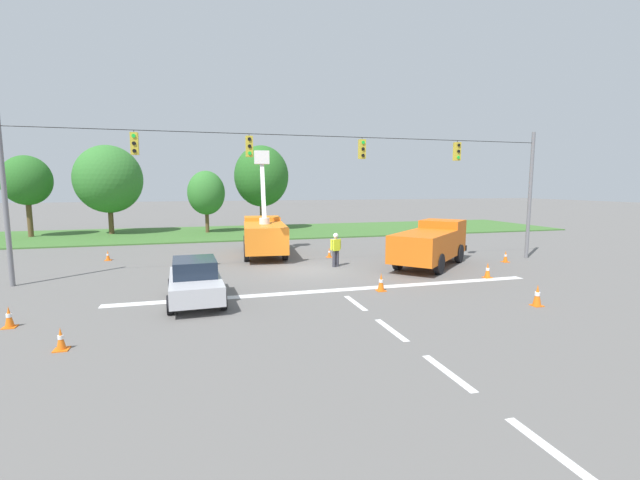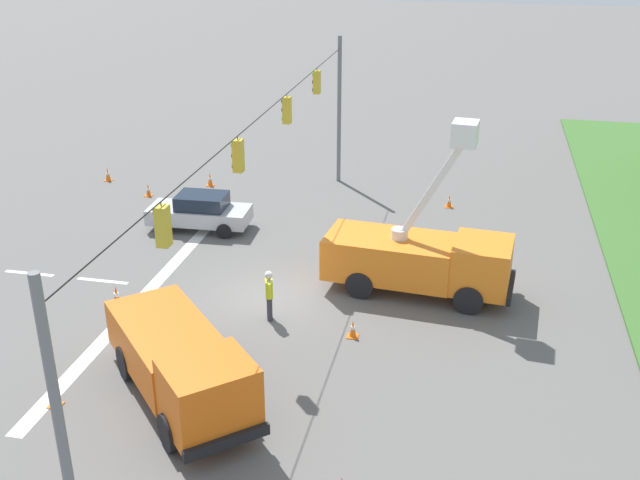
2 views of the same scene
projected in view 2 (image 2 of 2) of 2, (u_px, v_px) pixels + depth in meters
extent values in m
plane|color=#605E5B|center=(269.00, 298.00, 26.36)|extent=(200.00, 200.00, 0.00)
cube|color=silver|center=(153.00, 286.00, 27.21)|extent=(17.60, 0.50, 0.01)
cube|color=silver|center=(103.00, 281.00, 27.60)|extent=(0.20, 2.00, 0.01)
cube|color=silver|center=(29.00, 273.00, 28.18)|extent=(0.20, 2.00, 0.01)
cylinder|color=slate|center=(339.00, 111.00, 36.58)|extent=(0.20, 0.20, 7.20)
cylinder|color=slate|center=(64.00, 455.00, 13.28)|extent=(0.20, 0.20, 7.20)
cylinder|color=black|center=(263.00, 114.00, 23.73)|extent=(26.00, 0.03, 0.03)
cylinder|color=black|center=(317.00, 69.00, 30.86)|extent=(0.02, 0.02, 0.10)
cube|color=gold|center=(317.00, 82.00, 31.08)|extent=(0.32, 0.28, 0.96)
cylinder|color=green|center=(313.00, 74.00, 30.98)|extent=(0.16, 0.05, 0.16)
cylinder|color=black|center=(313.00, 82.00, 31.11)|extent=(0.16, 0.05, 0.16)
cylinder|color=black|center=(313.00, 90.00, 31.23)|extent=(0.16, 0.05, 0.16)
cylinder|color=black|center=(287.00, 95.00, 26.41)|extent=(0.02, 0.02, 0.10)
cube|color=gold|center=(287.00, 110.00, 26.62)|extent=(0.32, 0.28, 0.96)
cylinder|color=black|center=(282.00, 101.00, 26.53)|extent=(0.16, 0.05, 0.16)
cylinder|color=black|center=(283.00, 110.00, 26.65)|extent=(0.16, 0.05, 0.16)
cylinder|color=green|center=(283.00, 119.00, 26.78)|extent=(0.16, 0.05, 0.16)
cylinder|color=black|center=(237.00, 138.00, 21.37)|extent=(0.02, 0.02, 0.10)
cube|color=gold|center=(238.00, 156.00, 21.58)|extent=(0.32, 0.28, 0.96)
cylinder|color=green|center=(232.00, 145.00, 21.48)|extent=(0.16, 0.05, 0.16)
cylinder|color=black|center=(233.00, 155.00, 21.61)|extent=(0.16, 0.05, 0.16)
cylinder|color=black|center=(233.00, 166.00, 21.74)|extent=(0.16, 0.05, 0.16)
cylinder|color=black|center=(161.00, 204.00, 16.49)|extent=(0.02, 0.02, 0.10)
cube|color=gold|center=(163.00, 226.00, 16.70)|extent=(0.32, 0.28, 0.96)
cylinder|color=black|center=(155.00, 212.00, 16.60)|extent=(0.16, 0.05, 0.16)
cylinder|color=black|center=(156.00, 226.00, 16.73)|extent=(0.16, 0.05, 0.16)
cylinder|color=green|center=(158.00, 239.00, 16.86)|extent=(0.16, 0.05, 0.16)
cube|color=orange|center=(390.00, 256.00, 26.63)|extent=(2.75, 4.72, 1.47)
cube|color=orange|center=(482.00, 265.00, 25.70)|extent=(2.42, 2.14, 1.70)
cube|color=#1E2838|center=(503.00, 260.00, 25.39)|extent=(1.99, 0.28, 0.77)
cube|color=black|center=(511.00, 287.00, 25.69)|extent=(2.35, 0.38, 0.30)
cylinder|color=black|center=(476.00, 273.00, 27.05)|extent=(0.37, 1.02, 1.00)
cylinder|color=black|center=(468.00, 300.00, 25.17)|extent=(0.37, 1.02, 1.00)
cylinder|color=black|center=(374.00, 260.00, 28.09)|extent=(0.37, 1.02, 1.00)
cylinder|color=black|center=(360.00, 285.00, 26.21)|extent=(0.37, 1.02, 1.00)
cylinder|color=silver|center=(400.00, 234.00, 26.18)|extent=(0.60, 0.60, 0.36)
cube|color=white|center=(431.00, 192.00, 25.24)|extent=(0.44, 2.21, 3.81)
cube|color=white|center=(465.00, 134.00, 24.13)|extent=(0.97, 0.88, 0.80)
cube|color=orange|center=(167.00, 345.00, 21.25)|extent=(4.78, 4.63, 1.36)
cube|color=orange|center=(209.00, 395.00, 18.66)|extent=(2.86, 2.88, 1.78)
cube|color=#1E2838|center=(219.00, 399.00, 18.01)|extent=(1.36, 1.49, 0.80)
cube|color=black|center=(227.00, 442.00, 18.15)|extent=(1.64, 1.78, 0.30)
cylinder|color=black|center=(244.00, 407.00, 19.70)|extent=(0.93, 0.88, 1.00)
cylinder|color=black|center=(169.00, 432.00, 18.74)|extent=(0.93, 0.88, 1.00)
cylinder|color=black|center=(193.00, 343.00, 22.62)|extent=(0.93, 0.88, 1.00)
cylinder|color=black|center=(126.00, 362.00, 21.66)|extent=(0.93, 0.88, 1.00)
cube|color=#B7B7BC|center=(199.00, 214.00, 31.98)|extent=(1.95, 4.38, 0.64)
cube|color=#192333|center=(202.00, 201.00, 31.70)|extent=(1.59, 2.13, 0.60)
cylinder|color=black|center=(163.00, 227.00, 31.53)|extent=(0.23, 0.65, 0.64)
cylinder|color=black|center=(177.00, 212.00, 33.09)|extent=(0.23, 0.65, 0.64)
cylinder|color=black|center=(224.00, 231.00, 31.12)|extent=(0.23, 0.65, 0.64)
cylinder|color=black|center=(235.00, 216.00, 32.68)|extent=(0.23, 0.65, 0.64)
cylinder|color=#383842|center=(270.00, 309.00, 24.73)|extent=(0.18, 0.18, 0.85)
cylinder|color=#383842|center=(269.00, 306.00, 24.92)|extent=(0.18, 0.18, 0.85)
cube|color=#D8EA26|center=(269.00, 288.00, 24.53)|extent=(0.46, 0.36, 0.60)
cube|color=silver|center=(269.00, 288.00, 24.53)|extent=(0.42, 0.21, 0.62)
cylinder|color=#D8EA26|center=(269.00, 291.00, 24.28)|extent=(0.11, 0.11, 0.55)
cylinder|color=#D8EA26|center=(269.00, 284.00, 24.77)|extent=(0.11, 0.11, 0.55)
sphere|color=tan|center=(269.00, 277.00, 24.36)|extent=(0.22, 0.22, 0.22)
sphere|color=white|center=(269.00, 275.00, 24.34)|extent=(0.26, 0.26, 0.26)
cube|color=orange|center=(210.00, 185.00, 37.29)|extent=(0.36, 0.36, 0.03)
cone|color=orange|center=(210.00, 179.00, 37.16)|extent=(0.25, 0.25, 0.63)
cylinder|color=white|center=(210.00, 179.00, 37.14)|extent=(0.16, 0.16, 0.11)
cube|color=orange|center=(353.00, 336.00, 23.94)|extent=(0.36, 0.36, 0.03)
cone|color=orange|center=(353.00, 328.00, 23.82)|extent=(0.22, 0.22, 0.55)
cylinder|color=white|center=(353.00, 328.00, 23.81)|extent=(0.14, 0.14, 0.10)
cube|color=orange|center=(449.00, 207.00, 34.57)|extent=(0.36, 0.36, 0.03)
cone|color=orange|center=(449.00, 201.00, 34.45)|extent=(0.22, 0.22, 0.55)
cylinder|color=white|center=(449.00, 200.00, 34.44)|extent=(0.14, 0.14, 0.10)
cube|color=orange|center=(118.00, 305.00, 25.88)|extent=(0.36, 0.36, 0.03)
cone|color=orange|center=(116.00, 295.00, 25.74)|extent=(0.28, 0.28, 0.70)
cylinder|color=white|center=(116.00, 294.00, 25.72)|extent=(0.17, 0.17, 0.13)
cube|color=orange|center=(109.00, 180.00, 38.01)|extent=(0.36, 0.36, 0.03)
cone|color=orange|center=(108.00, 174.00, 37.87)|extent=(0.26, 0.26, 0.65)
cylinder|color=white|center=(108.00, 173.00, 37.86)|extent=(0.16, 0.16, 0.12)
cube|color=orange|center=(56.00, 405.00, 20.57)|extent=(0.36, 0.36, 0.03)
cone|color=orange|center=(54.00, 395.00, 20.43)|extent=(0.27, 0.27, 0.68)
cylinder|color=white|center=(54.00, 393.00, 20.42)|extent=(0.17, 0.17, 0.12)
cube|color=orange|center=(149.00, 196.00, 35.93)|extent=(0.36, 0.36, 0.03)
cone|color=orange|center=(148.00, 190.00, 35.81)|extent=(0.23, 0.23, 0.57)
cylinder|color=white|center=(148.00, 189.00, 35.80)|extent=(0.14, 0.14, 0.10)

